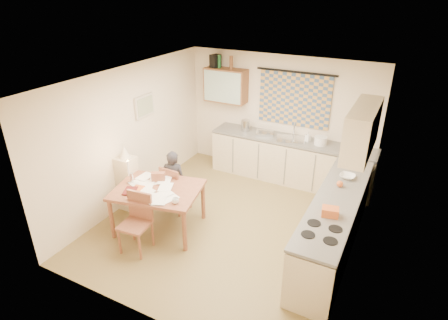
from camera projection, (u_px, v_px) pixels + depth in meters
The scene contains 44 objects.
floor at pixel (230, 223), 6.46m from camera, with size 4.00×4.50×0.02m, color brown.
ceiling at pixel (231, 78), 5.37m from camera, with size 4.00×4.50×0.02m, color white.
wall_back at pixel (279, 116), 7.72m from camera, with size 4.00×0.02×2.50m, color beige.
wall_front at pixel (138, 235), 4.11m from camera, with size 4.00×0.02×2.50m, color beige.
wall_left at pixel (131, 135), 6.75m from camera, with size 0.02×4.50×2.50m, color beige.
wall_right at pixel (362, 186), 5.08m from camera, with size 0.02×4.50×2.50m, color beige.
window_blind at pixel (294, 100), 7.39m from camera, with size 1.45×0.03×1.05m, color #365176.
curtain_rod at pixel (296, 72), 7.14m from camera, with size 0.04×0.04×1.60m, color black.
wall_cabinet at pixel (226, 85), 7.82m from camera, with size 0.90×0.34×0.70m, color brown.
wall_cabinet_glass at pixel (222, 87), 7.69m from camera, with size 0.84×0.02×0.64m, color #99B2A5.
upper_cabinet_right at pixel (362, 130), 5.34m from camera, with size 0.34×1.30×0.70m, color #C8B48D.
framed_print at pixel (144, 106), 6.86m from camera, with size 0.04×0.50×0.40m, color beige.
print_canvas at pixel (145, 106), 6.85m from camera, with size 0.01×0.42×0.32m, color beige.
counter_back at pixel (290, 160), 7.66m from camera, with size 3.30×0.62×0.92m.
counter_right at pixel (334, 224), 5.64m from camera, with size 0.62×2.95×0.92m.
stove at pixel (318, 261), 4.90m from camera, with size 0.59×0.59×0.92m.
sink at pixel (290, 141), 7.48m from camera, with size 0.55×0.45×0.10m, color silver.
tap at pixel (294, 130), 7.55m from camera, with size 0.03×0.03×0.28m, color silver.
dish_rack at pixel (265, 133), 7.68m from camera, with size 0.35×0.30×0.06m, color silver.
kettle at pixel (246, 125), 7.82m from camera, with size 0.18×0.18×0.24m, color silver.
mixing_bowl at pixel (321, 141), 7.18m from camera, with size 0.24×0.24×0.16m, color white.
soap_bottle at pixel (308, 136), 7.32m from camera, with size 0.12×0.12×0.20m, color white.
bowl at pixel (347, 176), 5.97m from camera, with size 0.25×0.25×0.06m, color white.
orange_bag at pixel (330, 212), 5.00m from camera, with size 0.22×0.16×0.12m, color #D3622A.
fruit_orange at pixel (340, 184), 5.71m from camera, with size 0.10×0.10×0.10m, color #D3622A.
speaker at pixel (215, 61), 7.72m from camera, with size 0.16×0.20×0.26m, color black.
bottle_green at pixel (219, 61), 7.68m from camera, with size 0.07×0.07×0.26m, color #195926.
bottle_brown at pixel (231, 63), 7.56m from camera, with size 0.07×0.07×0.26m, color brown.
dining_table at pixel (159, 208), 6.18m from camera, with size 1.54×1.29×0.75m.
chair_far at pixel (176, 196), 6.71m from camera, with size 0.43×0.43×0.89m.
chair_near at pixel (137, 233), 5.71m from camera, with size 0.46×0.46×0.93m.
person at pixel (174, 182), 6.57m from camera, with size 0.50×0.41×1.17m, color black.
shelf_stand at pixel (128, 183), 6.69m from camera, with size 0.32×0.30×1.01m, color #C8B48D.
lampshade at pixel (124, 152), 6.42m from camera, with size 0.20×0.20×0.22m, color beige.
letter_rack at pixel (158, 177), 6.21m from camera, with size 0.22×0.10×0.16m, color brown.
mug at pixel (175, 201), 5.60m from camera, with size 0.14×0.14×0.09m, color white.
magazine at pixel (124, 191), 5.94m from camera, with size 0.28×0.32×0.02m, color maroon.
book at pixel (132, 188), 6.01m from camera, with size 0.21×0.27×0.02m, color #D3622A.
orange_box at pixel (132, 195), 5.80m from camera, with size 0.12×0.08×0.04m, color #D3622A.
eyeglasses at pixel (158, 200), 5.70m from camera, with size 0.13×0.04×0.02m, color black.
candle_holder at pixel (132, 178), 6.16m from camera, with size 0.06×0.06×0.18m, color silver.
candle at pixel (128, 167), 6.06m from camera, with size 0.02×0.02×0.22m, color white.
candle_flame at pixel (128, 161), 6.00m from camera, with size 0.02×0.02×0.02m, color #FFCC66.
papers at pixel (152, 190), 5.95m from camera, with size 1.04×0.90×0.03m.
Camera 1 is at (2.38, -4.80, 3.76)m, focal length 30.00 mm.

